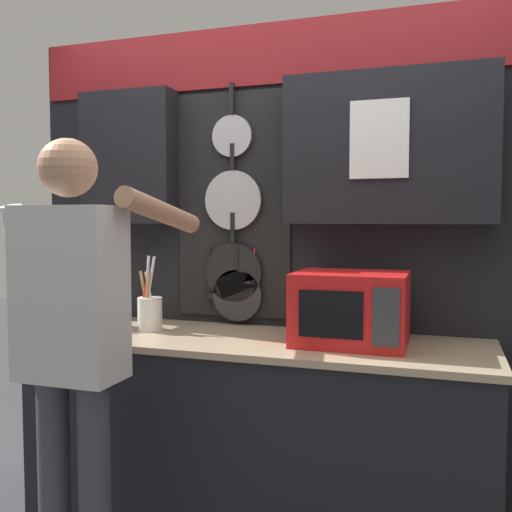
% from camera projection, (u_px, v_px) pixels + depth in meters
% --- Properties ---
extents(base_cabinet_counter, '(2.07, 0.65, 0.92)m').
position_uv_depth(base_cabinet_counter, '(255.00, 438.00, 2.59)').
color(base_cabinet_counter, black).
rests_on(base_cabinet_counter, ground_plane).
extents(back_wall_unit, '(2.64, 0.22, 2.40)m').
position_uv_depth(back_wall_unit, '(279.00, 220.00, 2.80)').
color(back_wall_unit, black).
rests_on(back_wall_unit, ground_plane).
extents(microwave, '(0.47, 0.39, 0.31)m').
position_uv_depth(microwave, '(351.00, 308.00, 2.44)').
color(microwave, red).
rests_on(microwave, base_cabinet_counter).
extents(knife_block, '(0.13, 0.16, 0.26)m').
position_uv_depth(knife_block, '(101.00, 308.00, 2.83)').
color(knife_block, brown).
rests_on(knife_block, base_cabinet_counter).
extents(utensil_crock, '(0.12, 0.12, 0.36)m').
position_uv_depth(utensil_crock, '(150.00, 311.00, 2.75)').
color(utensil_crock, white).
rests_on(utensil_crock, base_cabinet_counter).
extents(person, '(0.54, 0.68, 1.74)m').
position_uv_depth(person, '(73.00, 328.00, 2.12)').
color(person, '#383842').
rests_on(person, ground_plane).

